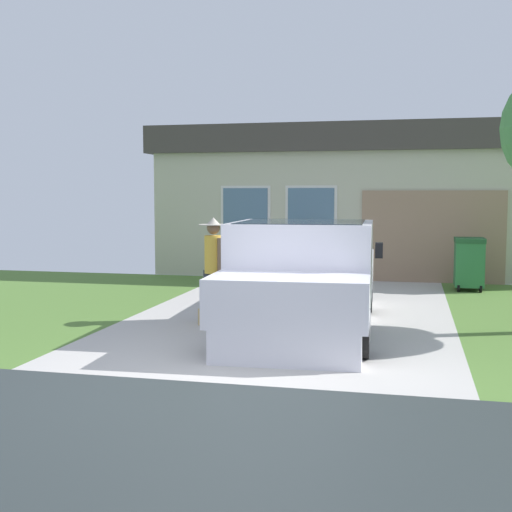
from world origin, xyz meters
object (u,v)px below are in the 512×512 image
Objects in this scene: house_with_garage at (381,199)px; wheeled_trash_bin at (469,262)px; person_with_hat at (214,261)px; pickup_truck at (304,283)px; handbag at (212,315)px.

wheeled_trash_bin is (2.06, -4.57, -1.27)m from house_with_garage.
wheeled_trash_bin is (4.28, 4.45, -0.36)m from person_with_hat.
person_with_hat is 0.15× the size of house_with_garage.
wheeled_trash_bin is (2.74, 4.94, -0.12)m from pickup_truck.
handbag is at bearing -131.29° from wheeled_trash_bin.
house_with_garage is (2.22, 9.01, 0.92)m from person_with_hat.
handbag is 0.44× the size of wheeled_trash_bin.
person_with_hat is 6.18m from wheeled_trash_bin.
person_with_hat reaches higher than pickup_truck.
house_with_garage is at bearing -96.74° from pickup_truck.
house_with_garage reaches higher than pickup_truck.
person_with_hat is 1.49× the size of wheeled_trash_bin.
house_with_garage reaches higher than person_with_hat.
pickup_truck is 1.63m from person_with_hat.
handbag is (0.07, -0.34, -0.81)m from person_with_hat.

